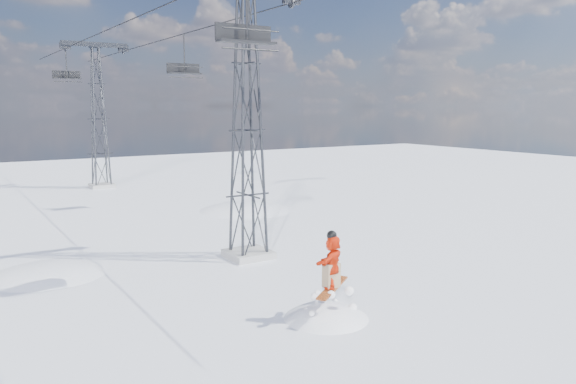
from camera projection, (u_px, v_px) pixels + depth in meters
name	position (u px, v px, depth m)	size (l,w,h in m)	color
ground	(349.00, 320.00, 17.24)	(120.00, 120.00, 0.00)	white
snow_terrain	(66.00, 375.00, 33.95)	(39.00, 37.00, 22.00)	white
lift_tower_near	(247.00, 131.00, 23.53)	(5.20, 1.80, 11.43)	#999999
lift_tower_far	(99.00, 119.00, 44.44)	(5.20, 1.80, 11.43)	#999999
haul_cables	(152.00, 30.00, 32.33)	(4.46, 51.00, 0.06)	black
snowboarder_jump	(326.00, 368.00, 17.62)	(4.40, 4.40, 6.78)	white
lift_chair_near	(246.00, 35.00, 18.42)	(2.06, 0.59, 2.55)	black
lift_chair_mid	(184.00, 70.00, 34.45)	(2.13, 0.61, 2.64)	black
lift_chair_far	(67.00, 76.00, 42.81)	(2.05, 0.59, 2.54)	black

